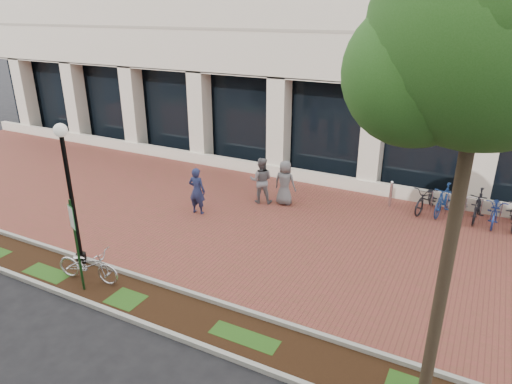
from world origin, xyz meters
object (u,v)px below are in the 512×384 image
at_px(lamppost, 70,188).
at_px(bike_rack_cluster, 468,205).
at_px(pedestrian_left, 197,191).
at_px(pedestrian_mid, 261,180).
at_px(street_tree, 490,48).
at_px(locked_bicycle, 88,265).
at_px(bollard, 391,194).
at_px(pedestrian_right, 285,183).
at_px(parking_sign, 75,235).

height_order(lamppost, bike_rack_cluster, lamppost).
bearing_deg(pedestrian_left, pedestrian_mid, -133.56).
relative_size(street_tree, locked_bicycle, 4.46).
height_order(street_tree, bollard, street_tree).
bearing_deg(lamppost, street_tree, -3.56).
bearing_deg(pedestrian_mid, lamppost, 47.17).
bearing_deg(street_tree, pedestrian_right, 130.44).
bearing_deg(street_tree, pedestrian_mid, 135.20).
xyz_separation_m(street_tree, bollard, (-2.56, 8.72, -5.78)).
bearing_deg(pedestrian_right, pedestrian_mid, 17.72).
relative_size(street_tree, pedestrian_right, 4.84).
distance_m(street_tree, locked_bicycle, 10.40).
bearing_deg(street_tree, locked_bicycle, 179.83).
distance_m(parking_sign, bike_rack_cluster, 12.63).
bearing_deg(bollard, pedestrian_mid, -157.57).
relative_size(pedestrian_mid, bollard, 1.72).
height_order(bollard, bike_rack_cluster, bike_rack_cluster).
relative_size(locked_bicycle, pedestrian_left, 1.08).
distance_m(parking_sign, pedestrian_right, 7.93).
bearing_deg(parking_sign, bollard, 80.20).
bearing_deg(lamppost, locked_bicycle, -31.87).
relative_size(parking_sign, locked_bicycle, 1.39).
relative_size(parking_sign, lamppost, 0.62).
bearing_deg(pedestrian_left, bike_rack_cluster, -159.80).
bearing_deg(lamppost, bike_rack_cluster, 41.01).
distance_m(pedestrian_right, bollard, 3.89).
height_order(pedestrian_left, pedestrian_mid, pedestrian_mid).
bearing_deg(locked_bicycle, pedestrian_right, -28.69).
bearing_deg(locked_bicycle, street_tree, -99.40).
xyz_separation_m(parking_sign, bike_rack_cluster, (8.47, 9.30, -1.10)).
relative_size(street_tree, bike_rack_cluster, 2.29).
height_order(street_tree, locked_bicycle, street_tree).
bearing_deg(pedestrian_right, bike_rack_cluster, -163.21).
bearing_deg(lamppost, parking_sign, -41.50).
bearing_deg(locked_bicycle, pedestrian_mid, -22.89).
bearing_deg(bike_rack_cluster, street_tree, -81.82).
height_order(lamppost, pedestrian_mid, lamppost).
distance_m(pedestrian_left, pedestrian_right, 3.24).
height_order(parking_sign, bike_rack_cluster, parking_sign).
relative_size(locked_bicycle, pedestrian_right, 1.09).
height_order(pedestrian_left, pedestrian_right, pedestrian_left).
relative_size(pedestrian_right, bike_rack_cluster, 0.47).
bearing_deg(bike_rack_cluster, lamppost, -130.57).
distance_m(pedestrian_left, bollard, 7.03).
height_order(street_tree, pedestrian_left, street_tree).
height_order(pedestrian_right, bollard, pedestrian_right).
xyz_separation_m(lamppost, locked_bicycle, (0.91, -0.57, -1.83)).
xyz_separation_m(locked_bicycle, pedestrian_left, (0.12, 4.96, 0.37)).
distance_m(lamppost, bollard, 10.86).
relative_size(street_tree, pedestrian_left, 4.80).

